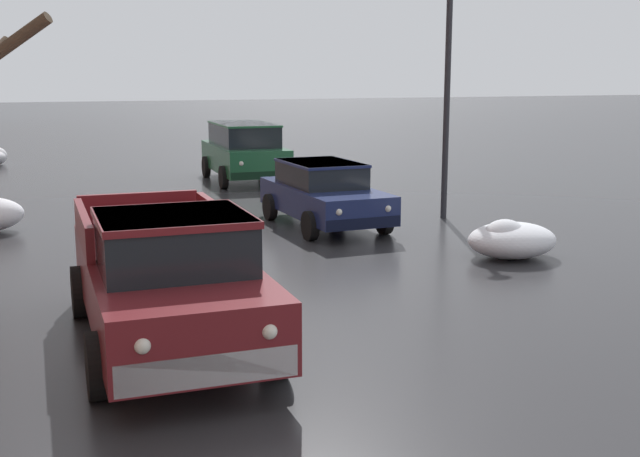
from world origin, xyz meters
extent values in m
ellipsoid|color=white|center=(4.51, 10.08, 0.32)|extent=(1.68, 1.36, 0.65)
ellipsoid|color=white|center=(4.31, 10.03, 0.37)|extent=(0.88, 0.73, 0.73)
cube|color=maroon|center=(-2.26, 7.68, 0.74)|extent=(2.00, 5.05, 0.76)
cube|color=black|center=(-2.28, 6.98, 1.44)|extent=(1.69, 1.64, 0.64)
cube|color=maroon|center=(-2.28, 6.98, 1.72)|extent=(1.73, 1.69, 0.08)
cube|color=maroon|center=(-1.35, 8.65, 1.34)|extent=(0.16, 2.40, 0.44)
cube|color=maroon|center=(-3.11, 8.70, 1.34)|extent=(0.16, 2.40, 0.44)
cube|color=maroon|center=(-2.19, 10.13, 1.34)|extent=(1.77, 0.15, 0.44)
cube|color=#B7B7BC|center=(-2.32, 5.24, 0.54)|extent=(1.78, 0.17, 0.32)
sphere|color=white|center=(-1.72, 5.18, 0.86)|extent=(0.16, 0.16, 0.16)
sphere|color=white|center=(-2.93, 5.22, 0.86)|extent=(0.16, 0.16, 0.16)
cylinder|color=black|center=(-1.34, 6.15, 0.36)|extent=(0.24, 0.73, 0.72)
cylinder|color=black|center=(-3.25, 6.20, 0.36)|extent=(0.24, 0.73, 0.72)
cylinder|color=black|center=(-1.26, 9.15, 0.36)|extent=(0.24, 0.73, 0.72)
cylinder|color=black|center=(-3.17, 9.20, 0.36)|extent=(0.24, 0.73, 0.72)
cube|color=navy|center=(2.43, 14.13, 0.60)|extent=(1.70, 4.06, 0.60)
cube|color=black|center=(2.43, 14.33, 1.16)|extent=(1.44, 2.12, 0.52)
cube|color=navy|center=(2.43, 14.33, 1.39)|extent=(1.48, 2.16, 0.06)
cube|color=black|center=(2.46, 12.16, 0.42)|extent=(1.61, 0.15, 0.22)
cube|color=black|center=(2.40, 16.10, 0.42)|extent=(1.61, 0.15, 0.22)
cylinder|color=black|center=(3.29, 12.89, 0.30)|extent=(0.19, 0.60, 0.60)
cylinder|color=black|center=(1.61, 12.86, 0.30)|extent=(0.19, 0.60, 0.60)
cylinder|color=black|center=(3.25, 15.39, 0.30)|extent=(0.19, 0.60, 0.60)
cylinder|color=black|center=(1.57, 15.37, 0.30)|extent=(0.19, 0.60, 0.60)
sphere|color=silver|center=(2.99, 12.14, 0.68)|extent=(0.14, 0.14, 0.14)
sphere|color=silver|center=(1.93, 12.12, 0.68)|extent=(0.14, 0.14, 0.14)
cube|color=#1E5633|center=(2.88, 22.01, 0.74)|extent=(2.11, 4.63, 0.80)
cube|color=black|center=(2.88, 22.06, 1.48)|extent=(1.78, 3.26, 0.68)
cube|color=#1E5633|center=(2.88, 22.06, 1.79)|extent=(1.82, 3.32, 0.06)
cube|color=black|center=(2.76, 19.79, 0.46)|extent=(1.84, 0.22, 0.22)
cube|color=black|center=(3.00, 24.23, 0.46)|extent=(1.84, 0.22, 0.22)
cylinder|color=black|center=(3.76, 20.55, 0.34)|extent=(0.22, 0.69, 0.68)
cylinder|color=black|center=(1.85, 20.66, 0.34)|extent=(0.22, 0.69, 0.68)
cylinder|color=black|center=(3.91, 23.36, 0.34)|extent=(0.22, 0.69, 0.68)
cylinder|color=black|center=(2.00, 23.47, 0.34)|extent=(0.22, 0.69, 0.68)
sphere|color=silver|center=(3.37, 19.73, 0.82)|extent=(0.14, 0.14, 0.14)
sphere|color=silver|center=(2.15, 19.80, 0.82)|extent=(0.14, 0.14, 0.14)
cylinder|color=#28282D|center=(5.43, 14.12, 2.57)|extent=(0.14, 0.14, 5.13)
camera|label=1|loc=(-3.94, -1.83, 3.31)|focal=44.47mm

